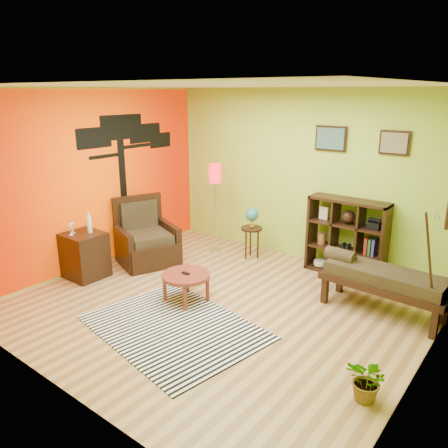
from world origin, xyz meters
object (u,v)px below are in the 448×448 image
Objects in this scene: potted_plant at (368,385)px; armchair at (146,243)px; floor_lamp at (215,181)px; cube_shelf at (347,238)px; globe_table at (252,220)px; bench at (381,278)px; coffee_table at (186,278)px; side_cabinet at (85,255)px.

armchair is at bearing 164.89° from potted_plant.
armchair is 0.73× the size of floor_lamp.
armchair is at bearing -151.95° from cube_shelf.
bench is (2.38, -0.57, -0.21)m from globe_table.
bench reaches higher than coffee_table.
armchair is 4.34m from potted_plant.
side_cabinet is 0.63× the size of bench.
potted_plant is (4.46, -0.13, -0.19)m from side_cabinet.
bench is (0.83, -0.88, -0.14)m from cube_shelf.
coffee_table is 1.81m from side_cabinet.
coffee_table is at bearing 10.52° from side_cabinet.
bench is (3.67, 0.64, 0.14)m from armchair.
potted_plant is at bearing -1.66° from side_cabinet.
globe_table is at bearing 8.72° from floor_lamp.
globe_table reaches higher than potted_plant.
globe_table is 0.74× the size of cube_shelf.
potted_plant is at bearing -63.13° from cube_shelf.
cube_shelf reaches higher than armchair.
globe_table is at bearing 42.90° from armchair.
coffee_table is 2.53m from bench.
potted_plant is at bearing -38.98° from globe_table.
armchair reaches higher than coffee_table.
bench is at bearing 31.23° from coffee_table.
floor_lamp is at bearing -169.48° from cube_shelf.
cube_shelf is 2.79× the size of potted_plant.
armchair is (-1.52, 0.67, -0.02)m from coffee_table.
armchair is 1.28× the size of globe_table.
side_cabinet is at bearing -125.33° from globe_table.
armchair is 2.64× the size of potted_plant.
bench is (3.07, -0.46, -0.80)m from floor_lamp.
potted_plant is at bearing -31.87° from floor_lamp.
floor_lamp reaches higher than globe_table.
potted_plant is (0.51, -1.77, -0.30)m from bench.
potted_plant is (2.67, -0.46, -0.18)m from coffee_table.
floor_lamp is 0.97× the size of bench.
side_cabinet reaches higher than bench.
globe_table is 2.06× the size of potted_plant.
globe_table reaches higher than bench.
side_cabinet is at bearing -141.03° from cube_shelf.
floor_lamp is 2.38m from cube_shelf.
coffee_table is 0.57× the size of armchair.
side_cabinet is 4.27m from bench.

